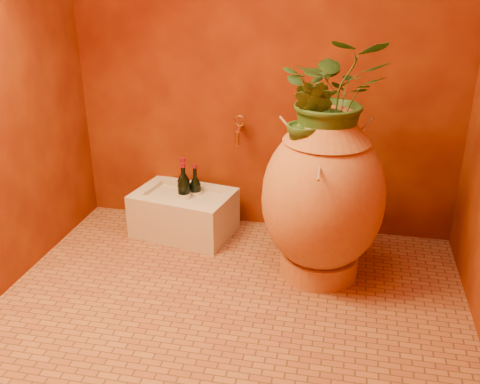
% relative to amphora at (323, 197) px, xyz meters
% --- Properties ---
extents(floor, '(2.50, 2.50, 0.00)m').
position_rel_amphora_xyz_m(floor, '(-0.44, -0.43, -0.49)').
color(floor, brown).
rests_on(floor, ground).
extents(wall_back, '(2.50, 0.02, 2.50)m').
position_rel_amphora_xyz_m(wall_back, '(-0.44, 0.57, 0.76)').
color(wall_back, '#511304').
rests_on(wall_back, ground).
extents(amphora, '(0.80, 0.80, 0.98)m').
position_rel_amphora_xyz_m(amphora, '(0.00, 0.00, 0.00)').
color(amphora, '#B17531').
rests_on(amphora, floor).
extents(stone_basin, '(0.70, 0.54, 0.29)m').
position_rel_amphora_xyz_m(stone_basin, '(-0.92, 0.32, -0.35)').
color(stone_basin, beige).
rests_on(stone_basin, floor).
extents(wine_bottle_a, '(0.09, 0.09, 0.35)m').
position_rel_amphora_xyz_m(wine_bottle_a, '(-0.93, 0.37, -0.20)').
color(wine_bottle_a, black).
rests_on(wine_bottle_a, stone_basin).
extents(wine_bottle_b, '(0.08, 0.08, 0.31)m').
position_rel_amphora_xyz_m(wine_bottle_b, '(-0.85, 0.38, -0.21)').
color(wine_bottle_b, black).
rests_on(wine_bottle_b, stone_basin).
extents(wine_bottle_c, '(0.08, 0.08, 0.35)m').
position_rel_amphora_xyz_m(wine_bottle_c, '(-0.91, 0.30, -0.20)').
color(wine_bottle_c, black).
rests_on(wine_bottle_c, stone_basin).
extents(wall_tap, '(0.08, 0.16, 0.18)m').
position_rel_amphora_xyz_m(wall_tap, '(-0.58, 0.48, 0.22)').
color(wall_tap, '#A06025').
rests_on(wall_tap, wall_back).
extents(plant_main, '(0.61, 0.55, 0.61)m').
position_rel_amphora_xyz_m(plant_main, '(0.02, 0.03, 0.56)').
color(plant_main, '#294E1C').
rests_on(plant_main, amphora).
extents(plant_side, '(0.30, 0.28, 0.43)m').
position_rel_amphora_xyz_m(plant_side, '(-0.09, -0.08, 0.45)').
color(plant_side, '#294E1C').
rests_on(plant_side, amphora).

